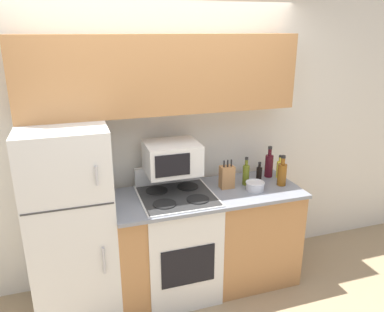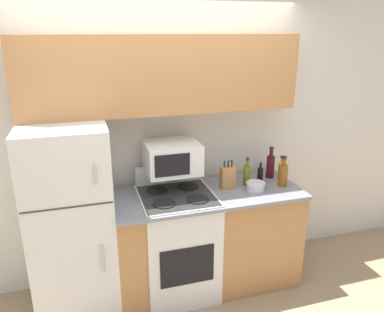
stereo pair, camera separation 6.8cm
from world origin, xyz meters
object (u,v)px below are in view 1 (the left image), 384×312
object	(u,v)px
bottle_cooking_spray	(280,169)
bottle_wine_red	(269,165)
knife_block	(227,177)
bottle_olive_oil	(246,174)
refrigerator	(72,223)
bottle_whiskey	(282,174)
stove	(177,242)
bowl	(255,186)
microwave	(172,158)
bottle_soy_sauce	(259,173)

from	to	relation	value
bottle_cooking_spray	bottle_wine_red	distance (m)	0.11
knife_block	bottle_olive_oil	size ratio (longest dim) A/B	1.00
refrigerator	bottle_whiskey	xyz separation A→B (m)	(1.82, -0.10, 0.24)
stove	bottle_wine_red	distance (m)	1.12
bottle_olive_oil	bowl	bearing A→B (deg)	-78.50
bottle_wine_red	bowl	bearing A→B (deg)	-137.53
refrigerator	knife_block	xyz separation A→B (m)	(1.33, -0.00, 0.23)
bottle_olive_oil	microwave	bearing A→B (deg)	173.72
knife_block	bottle_soy_sauce	bearing A→B (deg)	9.72
knife_block	bottle_wine_red	size ratio (longest dim) A/B	0.87
bottle_whiskey	bottle_olive_oil	xyz separation A→B (m)	(-0.30, 0.11, -0.01)
stove	bowl	xyz separation A→B (m)	(0.69, -0.09, 0.49)
bottle_whiskey	bottle_soy_sauce	xyz separation A→B (m)	(-0.14, 0.16, -0.04)
bottle_whiskey	bottle_soy_sauce	world-z (taller)	bottle_whiskey
bottle_whiskey	bottle_olive_oil	size ratio (longest dim) A/B	1.08
bottle_cooking_spray	bottle_wine_red	xyz separation A→B (m)	(-0.09, 0.05, 0.03)
stove	bottle_whiskey	xyz separation A→B (m)	(0.96, -0.06, 0.56)
stove	bottle_olive_oil	xyz separation A→B (m)	(0.66, 0.04, 0.55)
bowl	bottle_wine_red	world-z (taller)	bottle_wine_red
microwave	bottle_whiskey	bearing A→B (deg)	-10.56
microwave	bottle_olive_oil	size ratio (longest dim) A/B	1.73
bottle_soy_sauce	bottle_wine_red	bearing A→B (deg)	24.61
stove	bottle_soy_sauce	world-z (taller)	bottle_soy_sauce
bottle_wine_red	refrigerator	bearing A→B (deg)	-176.22
bowl	bottle_cooking_spray	distance (m)	0.41
stove	refrigerator	bearing A→B (deg)	177.49
bowl	bottle_cooking_spray	bearing A→B (deg)	28.67
knife_block	bowl	distance (m)	0.26
bottle_olive_oil	refrigerator	bearing A→B (deg)	-179.73
knife_block	microwave	bearing A→B (deg)	170.27
knife_block	bottle_cooking_spray	xyz separation A→B (m)	(0.57, 0.07, -0.02)
bowl	bottle_soy_sauce	distance (m)	0.23
stove	bottle_cooking_spray	distance (m)	1.18
stove	bottle_wine_red	xyz separation A→B (m)	(0.96, 0.16, 0.57)
stove	bottle_whiskey	distance (m)	1.12
refrigerator	bottle_whiskey	distance (m)	1.84
stove	bottle_olive_oil	bearing A→B (deg)	3.89
refrigerator	bottle_cooking_spray	xyz separation A→B (m)	(1.90, 0.07, 0.22)
bottle_cooking_spray	bottle_whiskey	bearing A→B (deg)	-114.50
refrigerator	bottle_cooking_spray	size ratio (longest dim) A/B	7.33
stove	bottle_olive_oil	world-z (taller)	bottle_olive_oil
microwave	bowl	bearing A→B (deg)	-16.52
bottle_soy_sauce	bottle_olive_oil	size ratio (longest dim) A/B	0.69
bottle_whiskey	bottle_olive_oil	bearing A→B (deg)	160.52
bowl	knife_block	bearing A→B (deg)	150.23
bottle_soy_sauce	bottle_olive_oil	xyz separation A→B (m)	(-0.16, -0.05, 0.03)
microwave	bottle_whiskey	size ratio (longest dim) A/B	1.61
microwave	bottle_whiskey	distance (m)	1.00
stove	knife_block	distance (m)	0.73
bottle_olive_oil	bottle_wine_red	distance (m)	0.32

